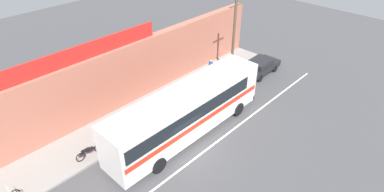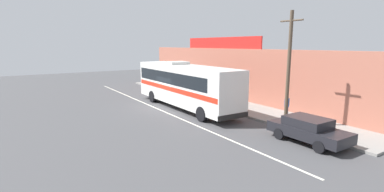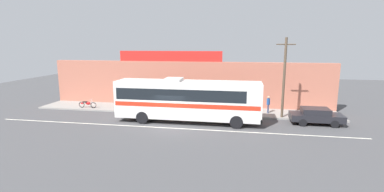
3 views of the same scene
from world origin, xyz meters
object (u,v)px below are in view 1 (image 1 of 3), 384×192
at_px(intercity_bus, 186,110).
at_px(pedestrian_by_curb, 211,67).
at_px(utility_pole, 234,39).
at_px(parked_car, 260,66).
at_px(motorcycle_blue, 89,151).
at_px(motorcycle_green, 107,140).

distance_m(intercity_bus, pedestrian_by_curb, 8.24).
bearing_deg(utility_pole, pedestrian_by_curb, 127.38).
distance_m(utility_pole, pedestrian_by_curb, 3.26).
distance_m(intercity_bus, parked_car, 10.94).
relative_size(intercity_bus, pedestrian_by_curb, 7.55).
relative_size(intercity_bus, utility_pole, 1.74).
bearing_deg(utility_pole, motorcycle_blue, 178.84).
relative_size(intercity_bus, motorcycle_green, 6.52).
xyz_separation_m(parked_car, pedestrian_by_curb, (-3.65, 2.76, 0.35)).
xyz_separation_m(intercity_bus, parked_car, (10.79, 1.24, -1.33)).
xyz_separation_m(parked_car, motorcycle_blue, (-16.60, 1.62, -0.17)).
height_order(utility_pole, motorcycle_green, utility_pole).
xyz_separation_m(intercity_bus, motorcycle_green, (-4.41, 2.92, -1.50)).
height_order(parked_car, motorcycle_blue, parked_car).
relative_size(parked_car, motorcycle_green, 2.23).
distance_m(motorcycle_green, pedestrian_by_curb, 11.61).
relative_size(intercity_bus, parked_car, 2.93).
bearing_deg(pedestrian_by_curb, intercity_bus, -150.73).
distance_m(parked_car, motorcycle_green, 15.29).
bearing_deg(motorcycle_blue, pedestrian_by_curb, 5.06).
xyz_separation_m(utility_pole, pedestrian_by_curb, (-1.09, 1.43, -2.72)).
relative_size(intercity_bus, motorcycle_blue, 6.54).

